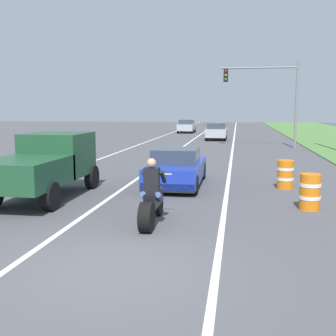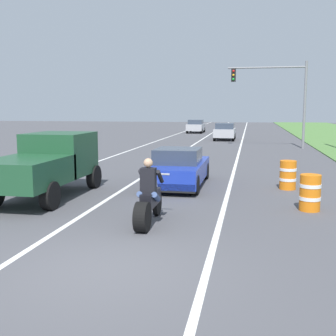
% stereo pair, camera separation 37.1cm
% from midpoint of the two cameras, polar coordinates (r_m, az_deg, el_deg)
% --- Properties ---
extents(ground_plane, '(160.00, 160.00, 0.00)m').
position_cam_midpoint_polar(ground_plane, '(7.69, -8.96, -13.33)').
color(ground_plane, '#4C4C51').
extents(lane_stripe_left_solid, '(0.14, 120.00, 0.01)m').
position_cam_midpoint_polar(lane_stripe_left_solid, '(28.01, -6.68, 2.28)').
color(lane_stripe_left_solid, white).
rests_on(lane_stripe_left_solid, ground).
extents(lane_stripe_right_solid, '(0.14, 120.00, 0.01)m').
position_cam_midpoint_polar(lane_stripe_right_solid, '(26.93, 8.22, 2.02)').
color(lane_stripe_right_solid, white).
rests_on(lane_stripe_right_solid, ground).
extents(lane_stripe_centre_dashed, '(0.14, 120.00, 0.01)m').
position_cam_midpoint_polar(lane_stripe_centre_dashed, '(27.24, 0.62, 2.17)').
color(lane_stripe_centre_dashed, white).
rests_on(lane_stripe_centre_dashed, ground).
extents(motorcycle_with_rider, '(0.70, 2.21, 1.62)m').
position_cam_midpoint_polar(motorcycle_with_rider, '(10.16, -3.24, -4.44)').
color(motorcycle_with_rider, black).
rests_on(motorcycle_with_rider, ground).
extents(sports_car_blue, '(1.84, 4.30, 1.37)m').
position_cam_midpoint_polar(sports_car_blue, '(15.32, 0.45, -0.06)').
color(sports_car_blue, '#1E38B2').
rests_on(sports_car_blue, ground).
extents(pickup_truck_left_lane_dark_green, '(2.02, 4.80, 1.98)m').
position_cam_midpoint_polar(pickup_truck_left_lane_dark_green, '(13.78, -16.85, 0.69)').
color(pickup_truck_left_lane_dark_green, '#1E4C2D').
rests_on(pickup_truck_left_lane_dark_green, ground).
extents(traffic_light_mast_near, '(5.41, 0.34, 6.00)m').
position_cam_midpoint_polar(traffic_light_mast_near, '(30.95, 13.44, 10.16)').
color(traffic_light_mast_near, gray).
rests_on(traffic_light_mast_near, ground).
extents(construction_barrel_nearest, '(0.58, 0.58, 1.00)m').
position_cam_midpoint_polar(construction_barrel_nearest, '(12.29, 17.75, -3.06)').
color(construction_barrel_nearest, orange).
rests_on(construction_barrel_nearest, ground).
extents(construction_barrel_mid, '(0.58, 0.58, 1.00)m').
position_cam_midpoint_polar(construction_barrel_mid, '(15.28, 14.84, -0.83)').
color(construction_barrel_mid, orange).
rests_on(construction_barrel_mid, ground).
extents(distant_car_far_ahead, '(1.80, 4.00, 1.50)m').
position_cam_midpoint_polar(distant_car_far_ahead, '(37.96, 6.26, 4.95)').
color(distant_car_far_ahead, '#B2B2B7').
rests_on(distant_car_far_ahead, ground).
extents(distant_car_further_ahead, '(1.80, 4.00, 1.50)m').
position_cam_midpoint_polar(distant_car_further_ahead, '(48.78, 2.30, 5.66)').
color(distant_car_further_ahead, '#B2B2B7').
rests_on(distant_car_further_ahead, ground).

